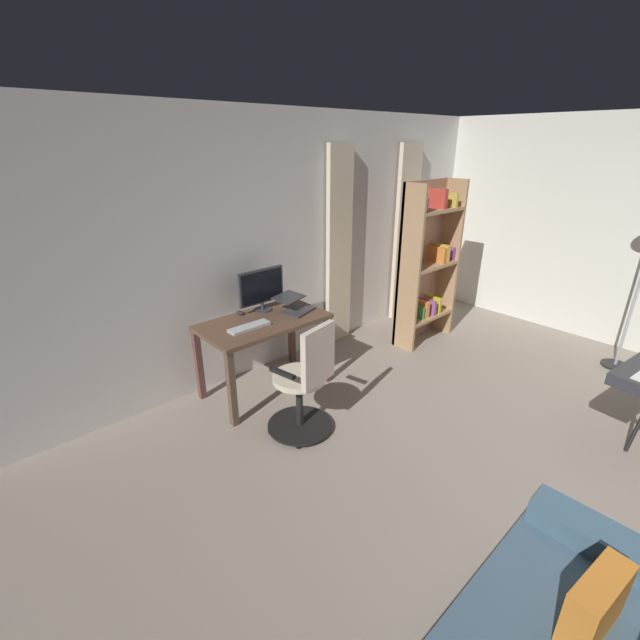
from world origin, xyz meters
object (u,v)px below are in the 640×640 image
at_px(computer_monitor, 261,288).
at_px(bookshelf, 426,263).
at_px(computer_mouse, 240,313).
at_px(office_chair, 305,385).
at_px(computer_keyboard, 249,327).
at_px(laptop, 295,306).
at_px(desk, 264,331).

xyz_separation_m(computer_monitor, bookshelf, (-2.02, 0.51, -0.02)).
bearing_deg(bookshelf, computer_mouse, -13.84).
relative_size(office_chair, computer_keyboard, 2.58).
bearing_deg(laptop, office_chair, 39.11).
height_order(computer_monitor, computer_mouse, computer_monitor).
bearing_deg(computer_mouse, office_chair, 85.97).
relative_size(laptop, bookshelf, 0.21).
xyz_separation_m(computer_keyboard, bookshelf, (-2.37, 0.22, 0.20)).
bearing_deg(computer_monitor, office_chair, 73.22).
distance_m(office_chair, computer_monitor, 1.17).
bearing_deg(computer_monitor, desk, 56.65).
bearing_deg(office_chair, laptop, 44.51).
distance_m(computer_monitor, laptop, 0.37).
distance_m(office_chair, computer_mouse, 1.10).
relative_size(computer_monitor, computer_keyboard, 1.28).
xyz_separation_m(computer_monitor, computer_mouse, (0.23, -0.05, -0.21)).
relative_size(computer_keyboard, laptop, 0.98).
xyz_separation_m(computer_keyboard, computer_mouse, (-0.12, -0.34, 0.01)).
height_order(desk, bookshelf, bookshelf).
distance_m(computer_keyboard, computer_mouse, 0.36).
bearing_deg(desk, bookshelf, 172.30).
height_order(computer_monitor, computer_keyboard, computer_monitor).
distance_m(desk, laptop, 0.40).
distance_m(office_chair, computer_keyboard, 0.78).
distance_m(desk, computer_keyboard, 0.25).
bearing_deg(laptop, computer_mouse, -48.07).
bearing_deg(computer_keyboard, computer_mouse, -109.41).
xyz_separation_m(office_chair, computer_mouse, (-0.07, -1.05, 0.30)).
height_order(office_chair, computer_monitor, computer_monitor).
distance_m(laptop, bookshelf, 1.82).
bearing_deg(office_chair, computer_monitor, 62.07).
bearing_deg(desk, office_chair, 78.43).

